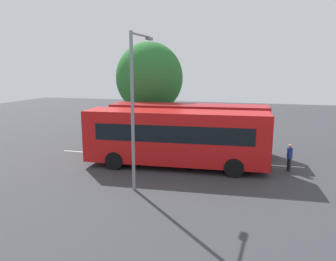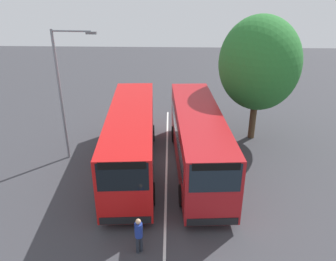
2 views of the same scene
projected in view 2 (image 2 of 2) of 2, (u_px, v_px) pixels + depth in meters
ground_plane at (167, 162)px, 19.79m from camera, size 77.11×77.11×0.00m
bus_far_left at (132, 138)px, 18.43m from camera, size 11.16×3.29×3.48m
bus_center_left at (198, 138)px, 18.35m from camera, size 11.15×3.25×3.48m
pedestrian at (139, 233)px, 12.78m from camera, size 0.44×0.44×1.63m
street_lamp at (64, 88)px, 18.49m from camera, size 0.32×2.51×7.67m
depot_tree at (259, 63)px, 20.81m from camera, size 5.70×5.13×8.20m
lane_stripe_outer_left at (167, 162)px, 19.79m from camera, size 16.59×0.64×0.01m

